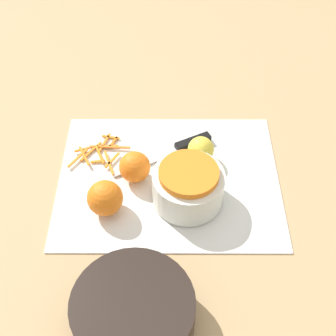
{
  "coord_description": "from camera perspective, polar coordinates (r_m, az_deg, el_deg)",
  "views": [
    {
      "loc": [
        -0.0,
        0.65,
        0.77
      ],
      "look_at": [
        0.0,
        0.0,
        0.04
      ],
      "focal_mm": 50.0,
      "sensor_mm": 36.0,
      "label": 1
    }
  ],
  "objects": [
    {
      "name": "orange_right",
      "position": [
        0.93,
        -7.78,
        -3.65
      ],
      "size": [
        0.07,
        0.07,
        0.07
      ],
      "color": "orange",
      "rests_on": "cutting_board"
    },
    {
      "name": "lemon",
      "position": [
        1.02,
        3.93,
        2.27
      ],
      "size": [
        0.06,
        0.06,
        0.06
      ],
      "color": "gold",
      "rests_on": "cutting_board"
    },
    {
      "name": "bowl_speckled",
      "position": [
        0.94,
        2.37,
        -2.13
      ],
      "size": [
        0.15,
        0.15,
        0.09
      ],
      "color": "silver",
      "rests_on": "cutting_board"
    },
    {
      "name": "ground_plane",
      "position": [
        1.01,
        -0.0,
        -1.35
      ],
      "size": [
        4.0,
        4.0,
        0.0
      ],
      "primitive_type": "plane",
      "color": "tan"
    },
    {
      "name": "cutting_board",
      "position": [
        1.01,
        -0.0,
        -1.24
      ],
      "size": [
        0.47,
        0.37,
        0.01
      ],
      "color": "silver",
      "rests_on": "ground_plane"
    },
    {
      "name": "bowl_dark",
      "position": [
        0.81,
        -4.35,
        -17.1
      ],
      "size": [
        0.21,
        0.21,
        0.07
      ],
      "color": "black",
      "rests_on": "ground_plane"
    },
    {
      "name": "knife",
      "position": [
        1.06,
        1.42,
        2.55
      ],
      "size": [
        0.22,
        0.13,
        0.02
      ],
      "rotation": [
        0.0,
        0.0,
        0.47
      ],
      "color": "black",
      "rests_on": "cutting_board"
    },
    {
      "name": "orange_left",
      "position": [
        0.98,
        -4.17,
        0.24
      ],
      "size": [
        0.07,
        0.07,
        0.07
      ],
      "color": "orange",
      "rests_on": "cutting_board"
    },
    {
      "name": "peel_pile",
      "position": [
        1.06,
        -8.37,
        1.98
      ],
      "size": [
        0.14,
        0.13,
        0.01
      ],
      "color": "orange",
      "rests_on": "cutting_board"
    }
  ]
}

